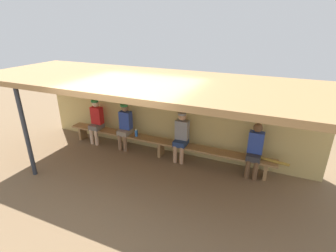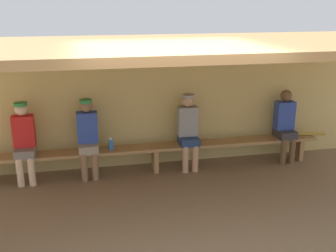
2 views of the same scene
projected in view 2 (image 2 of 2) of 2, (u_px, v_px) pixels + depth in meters
name	position (u px, v px, depth m)	size (l,w,h in m)	color
ground_plane	(175.00, 213.00, 5.81)	(24.00, 24.00, 0.00)	brown
back_wall	(150.00, 104.00, 7.36)	(8.00, 0.20, 2.20)	tan
dugout_roof	(164.00, 47.00, 5.80)	(8.00, 2.80, 0.12)	#9E7547
bench	(155.00, 150.00, 7.15)	(6.00, 0.36, 0.46)	#9E7547
player_middle	(188.00, 128.00, 7.16)	(0.34, 0.42, 1.34)	navy
player_with_sunglasses	(285.00, 123.00, 7.53)	(0.34, 0.42, 1.34)	#333338
player_near_post	(24.00, 139.00, 6.62)	(0.34, 0.42, 1.34)	slate
player_in_red	(88.00, 135.00, 6.82)	(0.34, 0.42, 1.34)	gray
water_bottle_blue	(111.00, 144.00, 6.93)	(0.08, 0.08, 0.21)	blue
baseball_bat	(303.00, 134.00, 7.67)	(0.07, 0.07, 0.84)	#B28C33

